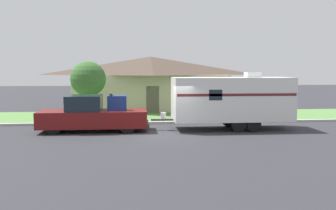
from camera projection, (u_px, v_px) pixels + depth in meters
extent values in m
plane|color=#2D2D33|center=(169.00, 134.00, 19.54)|extent=(120.00, 120.00, 0.00)
cube|color=#ADADA8|center=(163.00, 123.00, 23.25)|extent=(80.00, 0.30, 0.14)
cube|color=#568442|center=(159.00, 116.00, 26.87)|extent=(80.00, 7.00, 0.03)
cube|color=beige|center=(151.00, 92.00, 31.96)|extent=(12.33, 6.62, 2.92)
pyramid|color=#4C3D33|center=(150.00, 66.00, 31.75)|extent=(13.31, 7.15, 1.53)
cube|color=#4C3828|center=(153.00, 100.00, 28.75)|extent=(1.00, 0.06, 2.10)
cylinder|color=black|center=(53.00, 126.00, 19.33)|extent=(0.90, 0.28, 0.90)
cylinder|color=black|center=(59.00, 121.00, 21.03)|extent=(0.90, 0.28, 0.90)
cylinder|color=black|center=(127.00, 125.00, 19.69)|extent=(0.90, 0.28, 0.90)
cylinder|color=black|center=(128.00, 120.00, 21.39)|extent=(0.90, 0.28, 0.90)
cube|color=maroon|center=(73.00, 119.00, 20.24)|extent=(3.57, 2.07, 0.89)
cube|color=#19232D|center=(84.00, 103.00, 20.22)|extent=(1.86, 1.91, 0.82)
cube|color=maroon|center=(126.00, 118.00, 20.51)|extent=(2.21, 2.07, 0.89)
cube|color=#333333|center=(148.00, 124.00, 20.65)|extent=(0.12, 1.87, 0.20)
cube|color=navy|center=(117.00, 103.00, 20.38)|extent=(1.02, 0.87, 0.80)
cube|color=black|center=(111.00, 94.00, 20.31)|extent=(0.10, 0.96, 0.08)
cylinder|color=black|center=(238.00, 125.00, 20.02)|extent=(0.77, 0.22, 0.77)
cylinder|color=black|center=(228.00, 120.00, 22.19)|extent=(0.77, 0.22, 0.77)
cylinder|color=black|center=(254.00, 125.00, 20.09)|extent=(0.77, 0.22, 0.77)
cylinder|color=black|center=(242.00, 120.00, 22.27)|extent=(0.77, 0.22, 0.77)
cube|color=silver|center=(231.00, 99.00, 20.97)|extent=(6.58, 2.47, 2.39)
cube|color=#5B1E1E|center=(238.00, 95.00, 19.71)|extent=(6.45, 0.01, 0.14)
cube|color=#383838|center=(162.00, 120.00, 20.71)|extent=(1.24, 0.12, 0.10)
cylinder|color=silver|center=(163.00, 116.00, 20.69)|extent=(0.28, 0.28, 0.36)
cube|color=silver|center=(253.00, 75.00, 20.95)|extent=(0.80, 0.68, 0.28)
cube|color=#19232D|center=(216.00, 95.00, 19.59)|extent=(0.70, 0.01, 0.56)
cylinder|color=brown|center=(233.00, 112.00, 24.53)|extent=(0.09, 0.09, 1.17)
cube|color=#B2B2B2|center=(233.00, 101.00, 24.46)|extent=(0.48, 0.20, 0.22)
cylinder|color=brown|center=(89.00, 105.00, 25.84)|extent=(0.24, 0.24, 1.81)
sphere|color=#38662D|center=(88.00, 79.00, 25.67)|extent=(2.43, 2.43, 2.43)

